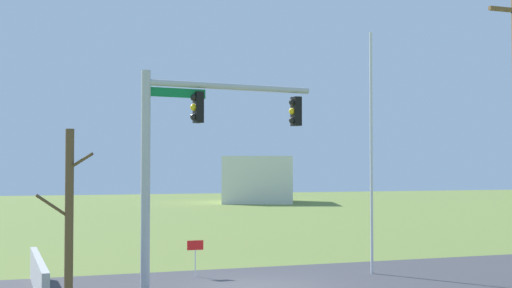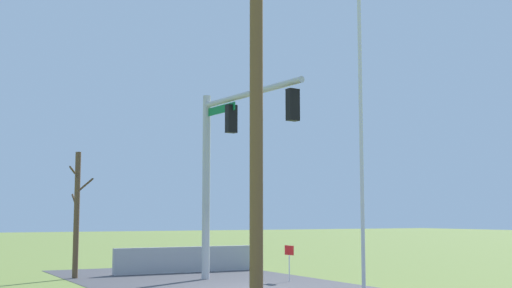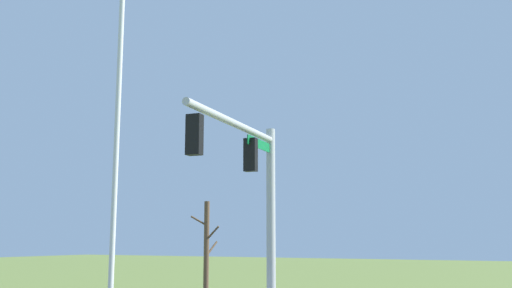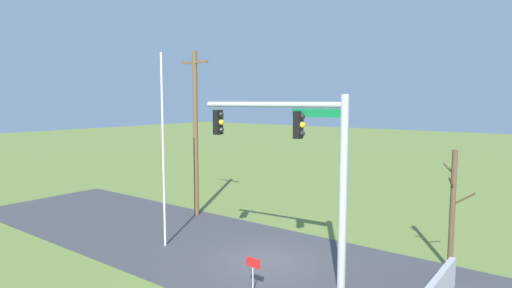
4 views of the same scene
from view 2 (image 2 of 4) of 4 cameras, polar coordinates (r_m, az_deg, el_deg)
The scene contains 7 objects.
sidewalk_corner at distance 24.88m, azimuth -5.31°, elevation -11.28°, with size 6.00×6.00×0.01m, color #B7B5AD.
retaining_fence at distance 26.94m, azimuth -5.53°, elevation -9.82°, with size 0.20×6.37×1.01m, color #A8A8AD.
signal_mast at distance 22.75m, azimuth -2.46°, elevation -0.41°, with size 5.69×0.85×6.57m.
flagpole at distance 17.41m, azimuth 9.01°, elevation 0.39°, with size 0.10×0.10×8.38m, color silver.
utility_pole at distance 13.03m, azimuth 0.03°, elevation 4.69°, with size 1.90×0.26×9.01m.
bare_tree at distance 25.04m, azimuth -15.11°, elevation -5.72°, with size 1.27×1.02×4.55m.
open_sign at distance 23.02m, azimuth 2.86°, elevation -9.46°, with size 0.56×0.04×1.22m.
Camera 2 is at (-18.36, 9.34, 2.21)m, focal length 46.71 mm.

